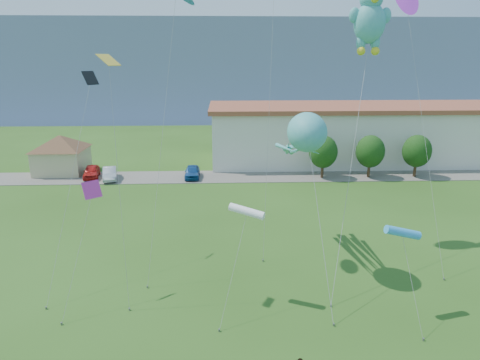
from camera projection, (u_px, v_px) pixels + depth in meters
name	position (u px, v px, depth m)	size (l,w,h in m)	color
ground	(277.00, 359.00, 21.57)	(160.00, 160.00, 0.00)	#294B15
parking_strip	(243.00, 176.00, 55.21)	(70.00, 6.00, 0.06)	#59544C
hill_ridge	(231.00, 66.00, 133.55)	(160.00, 50.00, 25.00)	slate
pavilion	(61.00, 150.00, 56.35)	(9.20, 9.20, 5.00)	tan
warehouse	(414.00, 132.00, 63.76)	(61.00, 15.00, 8.20)	beige
tree_near	(323.00, 152.00, 53.72)	(3.60, 3.60, 5.47)	#3F2B19
tree_mid	(370.00, 152.00, 53.95)	(3.60, 3.60, 5.47)	#3F2B19
tree_far	(417.00, 151.00, 54.19)	(3.60, 3.60, 5.47)	#3F2B19
parked_car_red	(92.00, 171.00, 54.47)	(1.83, 4.55, 1.55)	red
parked_car_silver	(110.00, 174.00, 53.53)	(1.60, 4.60, 1.52)	#B6B6BD
parked_car_blue	(192.00, 172.00, 54.37)	(1.82, 4.52, 1.54)	navy
octopus_kite	(303.00, 139.00, 29.35)	(2.61, 13.06, 11.29)	teal
teddy_bear_kite	(370.00, 18.00, 32.02)	(6.28, 11.96, 20.00)	teal
small_kite_yellow	(111.00, 93.00, 24.72)	(1.48, 3.59, 15.00)	gold
small_kite_white	(246.00, 212.00, 25.57)	(2.00, 4.64, 6.26)	white
small_kite_cyan	(403.00, 233.00, 24.55)	(0.69, 4.23, 5.44)	#319DDD
small_kite_pink	(89.00, 201.00, 26.11)	(1.92, 4.57, 7.30)	#D8309A
small_kite_purple	(407.00, 4.00, 32.52)	(1.89, 9.61, 19.87)	#B832CB
small_kite_black	(85.00, 104.00, 30.36)	(1.94, 9.72, 13.73)	black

